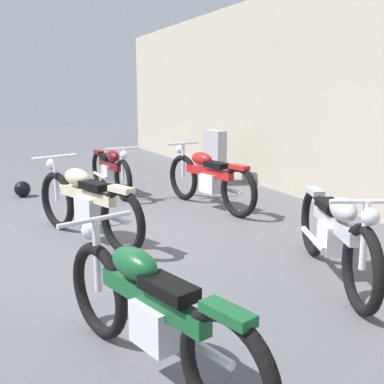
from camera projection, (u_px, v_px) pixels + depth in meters
The scene contains 9 objects.
ground_plane at pixel (97, 237), 5.57m from camera, with size 40.00×40.00×0.00m, color #56565B.
building_wall at pixel (342, 93), 6.82m from camera, with size 18.00×0.30×3.48m, color #B2A893.
stone_marker at pixel (215, 157), 8.83m from camera, with size 0.56×0.20×1.05m, color #9E9EA3.
helmet at pixel (22, 189), 7.77m from camera, with size 0.27×0.27×0.27m, color black.
motorcycle_silver at pixel (335, 234), 4.21m from camera, with size 1.94×1.03×0.94m.
motorcycle_maroon at pixel (110, 170), 7.96m from camera, with size 1.98×0.55×0.89m.
motorcycle_cream at pixel (86, 203), 5.38m from camera, with size 2.06×0.92×0.97m.
motorcycle_red at pixel (208, 178), 6.96m from camera, with size 2.12×0.67×0.96m.
motorcycle_green at pixel (150, 311), 2.75m from camera, with size 1.95×0.74×0.89m.
Camera 1 is at (5.31, -1.25, 1.72)m, focal length 42.40 mm.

